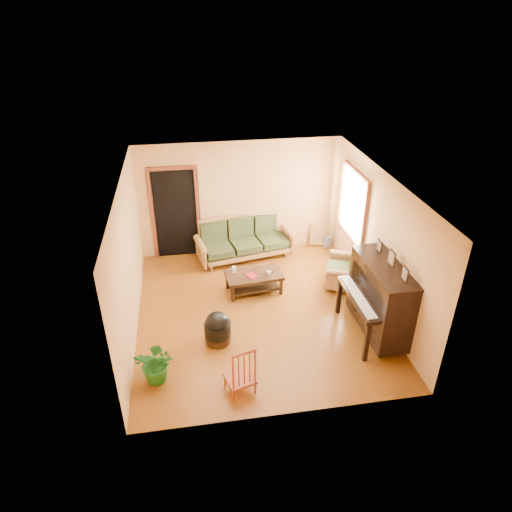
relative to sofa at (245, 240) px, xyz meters
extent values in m
plane|color=#5D300C|center=(-0.04, -2.10, -0.46)|extent=(5.00, 5.00, 0.00)
cube|color=black|center=(-1.49, 0.38, 0.57)|extent=(1.08, 0.16, 2.05)
cube|color=white|center=(2.17, -0.80, 1.04)|extent=(0.12, 1.36, 1.46)
cube|color=#956336|center=(0.00, 0.00, 0.00)|extent=(2.27, 1.29, 0.92)
cube|color=black|center=(-0.02, -1.41, -0.26)|extent=(1.17, 0.72, 0.40)
cube|color=#956336|center=(1.84, -1.47, -0.03)|extent=(1.08, 1.10, 0.86)
cube|color=black|center=(1.96, -3.04, 0.23)|extent=(0.94, 1.57, 1.38)
cylinder|color=black|center=(-0.88, -2.85, -0.24)|extent=(0.54, 0.54, 0.44)
cube|color=maroon|center=(-0.65, -4.02, -0.02)|extent=(0.52, 0.54, 0.87)
cube|color=gold|center=(1.83, 0.32, -0.17)|extent=(0.43, 0.14, 0.57)
cylinder|color=#2E4D8C|center=(2.03, 0.23, -0.34)|extent=(0.25, 0.25, 0.24)
imported|color=#195A1A|center=(-1.88, -3.62, -0.12)|extent=(0.75, 0.70, 0.68)
imported|color=maroon|center=(-0.15, -1.53, -0.04)|extent=(0.27, 0.29, 0.02)
cylinder|color=white|center=(-0.39, -1.28, 0.01)|extent=(0.09, 0.09, 0.13)
cylinder|color=silver|center=(0.28, -1.46, -0.02)|extent=(0.10, 0.10, 0.06)
cube|color=black|center=(0.30, -1.41, -0.04)|extent=(0.16, 0.07, 0.02)
camera|label=1|loc=(-1.23, -9.05, 4.76)|focal=32.00mm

